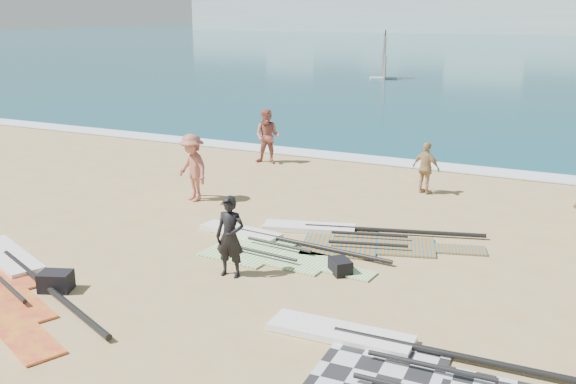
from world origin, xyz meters
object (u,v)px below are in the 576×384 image
at_px(rig_red, 3,280).
at_px(person_wetsuit, 230,237).
at_px(rig_green, 265,245).
at_px(gear_bag_far, 340,266).
at_px(gear_bag_near, 56,281).
at_px(beachgoer_mid, 192,168).
at_px(rig_grey, 401,363).
at_px(beachgoer_back, 426,168).
at_px(rig_orange, 351,237).
at_px(beachgoer_left, 268,136).

distance_m(rig_red, person_wetsuit, 4.66).
height_order(rig_green, gear_bag_far, gear_bag_far).
height_order(gear_bag_near, gear_bag_far, gear_bag_near).
height_order(rig_red, beachgoer_mid, beachgoer_mid).
height_order(rig_grey, beachgoer_mid, beachgoer_mid).
height_order(rig_green, gear_bag_near, gear_bag_near).
distance_m(rig_green, person_wetsuit, 1.96).
xyz_separation_m(gear_bag_near, beachgoer_back, (4.76, 10.00, 0.59)).
bearing_deg(beachgoer_mid, rig_grey, -12.17).
relative_size(rig_green, gear_bag_far, 9.72).
xyz_separation_m(rig_orange, beachgoer_back, (0.61, 4.68, 0.73)).
bearing_deg(beachgoer_back, rig_red, 79.19).
bearing_deg(beachgoer_left, person_wetsuit, -75.18).
xyz_separation_m(rig_green, beachgoer_left, (-3.87, 7.56, 0.92)).
xyz_separation_m(gear_bag_far, beachgoer_mid, (-5.76, 3.14, 0.82)).
xyz_separation_m(rig_orange, beachgoer_left, (-5.47, 6.15, 0.92)).
bearing_deg(person_wetsuit, rig_grey, -29.61).
distance_m(rig_red, beachgoer_back, 11.86).
xyz_separation_m(person_wetsuit, beachgoer_back, (2.05, 7.88, -0.07)).
relative_size(beachgoer_left, beachgoer_mid, 1.00).
height_order(rig_grey, person_wetsuit, person_wetsuit).
xyz_separation_m(person_wetsuit, beachgoer_left, (-4.03, 9.34, 0.12)).
xyz_separation_m(gear_bag_near, person_wetsuit, (2.70, 2.12, 0.66)).
bearing_deg(rig_red, beachgoer_mid, 111.54).
relative_size(gear_bag_far, beachgoer_back, 0.33).
relative_size(gear_bag_near, gear_bag_far, 1.16).
bearing_deg(rig_orange, rig_red, -150.52).
xyz_separation_m(rig_green, beachgoer_back, (2.20, 6.09, 0.73)).
distance_m(gear_bag_far, beachgoer_back, 6.81).
bearing_deg(rig_green, beachgoer_back, 75.70).
distance_m(rig_green, beachgoer_back, 6.52).
bearing_deg(beachgoer_back, gear_bag_near, 84.27).
bearing_deg(rig_green, person_wetsuit, -79.52).
height_order(rig_grey, gear_bag_near, gear_bag_near).
bearing_deg(rig_grey, rig_orange, 116.66).
bearing_deg(person_wetsuit, beachgoer_back, 70.10).
distance_m(person_wetsuit, beachgoer_left, 10.17).
distance_m(rig_red, beachgoer_mid, 6.62).
bearing_deg(rig_grey, rig_green, 138.11).
bearing_deg(gear_bag_near, rig_grey, 2.03).
height_order(person_wetsuit, beachgoer_back, person_wetsuit).
height_order(rig_green, beachgoer_mid, beachgoer_mid).
bearing_deg(rig_green, beachgoer_mid, 151.51).
bearing_deg(gear_bag_far, rig_orange, 104.64).
distance_m(beachgoer_left, beachgoer_mid, 5.11).
bearing_deg(gear_bag_near, gear_bag_far, 34.41).
bearing_deg(beachgoer_left, rig_grey, -62.39).
bearing_deg(rig_green, gear_bag_far, -12.31).
xyz_separation_m(gear_bag_near, beachgoer_left, (-1.32, 11.47, 0.78)).
height_order(rig_orange, gear_bag_near, gear_bag_near).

